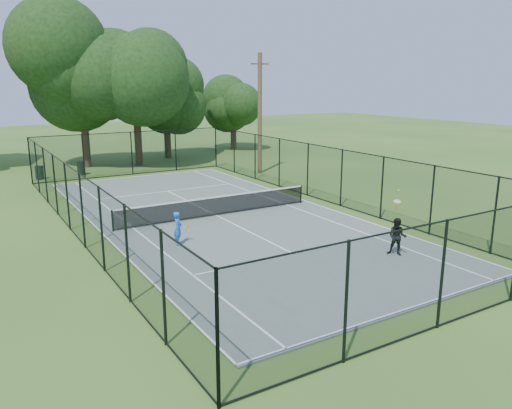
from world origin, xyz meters
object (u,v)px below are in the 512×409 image
player_black (397,237)px  trash_bin_left (40,173)px  tennis_net (217,205)px  player_blue (178,228)px  utility_pole (260,113)px  trash_bin_right (81,168)px

player_black → trash_bin_left: bearing=111.5°
tennis_net → player_black: (3.22, -8.46, 0.20)m
trash_bin_left → player_blue: bearing=-81.7°
tennis_net → utility_pole: (7.95, 9.00, 3.60)m
utility_pole → player_blue: utility_pole is taller
utility_pole → player_blue: bearing=-132.8°
trash_bin_left → player_blue: (2.58, -17.61, 0.27)m
tennis_net → utility_pole: size_ratio=1.22×
trash_bin_left → tennis_net: bearing=-68.1°
tennis_net → player_blue: (-3.26, -3.11, 0.15)m
tennis_net → utility_pole: bearing=48.5°
trash_bin_left → trash_bin_right: (2.74, 0.30, 0.02)m
tennis_net → trash_bin_right: (-3.09, 14.79, -0.09)m
trash_bin_right → trash_bin_left: bearing=-173.8°
trash_bin_right → utility_pole: size_ratio=0.12×
utility_pole → player_blue: (-11.21, -12.11, -3.45)m
trash_bin_right → player_black: size_ratio=0.40×
utility_pole → player_blue: 16.86m
tennis_net → trash_bin_right: bearing=101.8°
tennis_net → trash_bin_left: bearing=111.9°
tennis_net → player_blue: player_blue is taller
trash_bin_right → player_blue: size_ratio=0.72×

